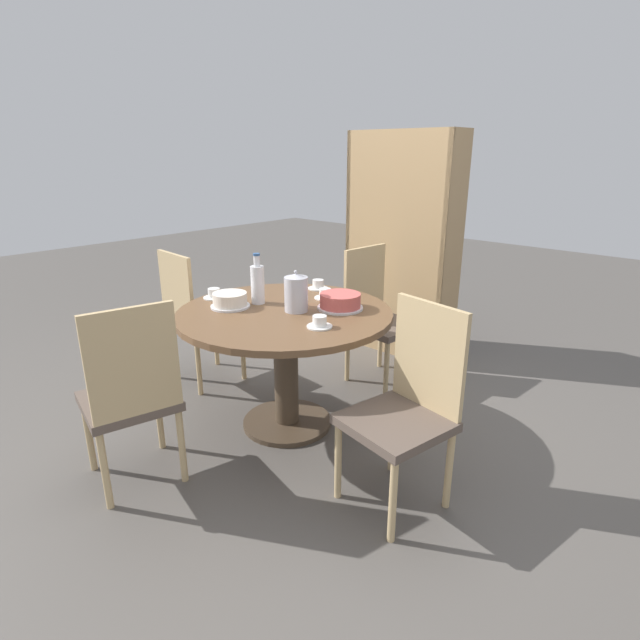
{
  "coord_description": "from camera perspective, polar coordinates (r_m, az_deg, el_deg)",
  "views": [
    {
      "loc": [
        1.96,
        -1.84,
        1.58
      ],
      "look_at": [
        0.0,
        0.3,
        0.6
      ],
      "focal_mm": 28.0,
      "sensor_mm": 36.0,
      "label": 1
    }
  ],
  "objects": [
    {
      "name": "cup_d",
      "position": [
        3.11,
        -12.01,
        2.89
      ],
      "size": [
        0.13,
        0.13,
        0.06
      ],
      "color": "silver",
      "rests_on": "dining_table"
    },
    {
      "name": "chair_a",
      "position": [
        2.32,
        9.88,
        -9.51
      ],
      "size": [
        0.49,
        0.49,
        0.95
      ],
      "rotation": [
        0.0,
        0.0,
        6.1
      ],
      "color": "tan",
      "rests_on": "ground_plane"
    },
    {
      "name": "water_bottle",
      "position": [
        2.94,
        -7.15,
        4.2
      ],
      "size": [
        0.08,
        0.08,
        0.3
      ],
      "color": "silver",
      "rests_on": "dining_table"
    },
    {
      "name": "coffee_pot",
      "position": [
        2.78,
        -2.75,
        3.14
      ],
      "size": [
        0.13,
        0.13,
        0.24
      ],
      "color": "silver",
      "rests_on": "dining_table"
    },
    {
      "name": "cup_a",
      "position": [
        3.25,
        -0.22,
        3.99
      ],
      "size": [
        0.13,
        0.13,
        0.06
      ],
      "color": "silver",
      "rests_on": "dining_table"
    },
    {
      "name": "dining_table",
      "position": [
        2.87,
        -3.99,
        -1.93
      ],
      "size": [
        1.22,
        1.22,
        0.73
      ],
      "color": "#473828",
      "rests_on": "ground_plane"
    },
    {
      "name": "chair_d",
      "position": [
        2.54,
        -20.77,
        -7.88
      ],
      "size": [
        0.5,
        0.5,
        0.95
      ],
      "rotation": [
        0.0,
        0.0,
        10.77
      ],
      "color": "tan",
      "rests_on": "ground_plane"
    },
    {
      "name": "ground_plane",
      "position": [
        3.12,
        -3.75,
        -11.76
      ],
      "size": [
        14.0,
        14.0,
        0.0
      ],
      "primitive_type": "plane",
      "color": "#56514C"
    },
    {
      "name": "cup_c",
      "position": [
        3.04,
        0.59,
        2.93
      ],
      "size": [
        0.13,
        0.13,
        0.06
      ],
      "color": "silver",
      "rests_on": "dining_table"
    },
    {
      "name": "cup_b",
      "position": [
        2.54,
        -0.05,
        -0.3
      ],
      "size": [
        0.13,
        0.13,
        0.06
      ],
      "color": "silver",
      "rests_on": "dining_table"
    },
    {
      "name": "chair_b",
      "position": [
        3.53,
        6.55,
        0.69
      ],
      "size": [
        0.45,
        0.45,
        0.95
      ],
      "rotation": [
        0.0,
        0.0,
        7.78
      ],
      "color": "tan",
      "rests_on": "ground_plane"
    },
    {
      "name": "bookshelf",
      "position": [
        4.01,
        9.11,
        8.14
      ],
      "size": [
        0.91,
        0.28,
        1.73
      ],
      "rotation": [
        0.0,
        0.0,
        3.14
      ],
      "color": "tan",
      "rests_on": "ground_plane"
    },
    {
      "name": "cake_second",
      "position": [
        2.9,
        -10.25,
        2.23
      ],
      "size": [
        0.22,
        0.22,
        0.09
      ],
      "color": "silver",
      "rests_on": "dining_table"
    },
    {
      "name": "chair_c",
      "position": [
        3.56,
        -13.98,
        0.39
      ],
      "size": [
        0.45,
        0.45,
        0.95
      ],
      "rotation": [
        0.0,
        0.0,
        9.35
      ],
      "color": "tan",
      "rests_on": "ground_plane"
    },
    {
      "name": "cake_main",
      "position": [
        2.83,
        2.32,
        2.13
      ],
      "size": [
        0.26,
        0.26,
        0.09
      ],
      "color": "silver",
      "rests_on": "dining_table"
    }
  ]
}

